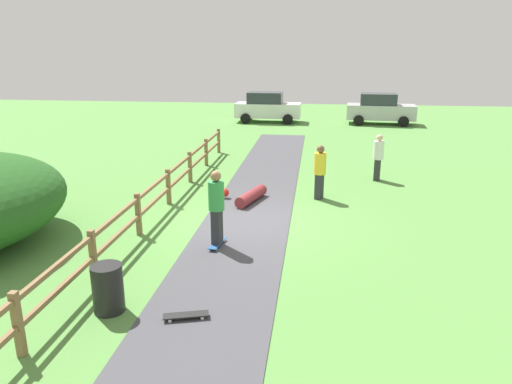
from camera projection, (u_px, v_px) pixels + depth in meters
name	position (u px, v px, depth m)	size (l,w,h in m)	color
ground_plane	(247.00, 222.00, 13.30)	(60.00, 60.00, 0.00)	#568E42
asphalt_path	(247.00, 221.00, 13.30)	(2.40, 28.00, 0.02)	#47474C
wooden_fence	(154.00, 195.00, 13.43)	(0.12, 18.12, 1.10)	olive
trash_bin	(108.00, 288.00, 8.66)	(0.56, 0.56, 0.90)	black
skater_riding	(216.00, 205.00, 11.33)	(0.43, 0.82, 1.87)	#265999
skater_fallen	(249.00, 196.00, 14.96)	(1.43, 1.65, 0.36)	maroon
skateboard_loose	(186.00, 315.00, 8.47)	(0.82, 0.42, 0.08)	black
bystander_yellow	(320.00, 170.00, 15.09)	(0.49, 0.49, 1.73)	#2D2D33
bystander_white	(378.00, 155.00, 17.25)	(0.46, 0.46, 1.68)	#2D2D33
parked_car_silver	(380.00, 109.00, 30.28)	(4.31, 2.23, 1.92)	#B7B7BC
parked_car_white	(267.00, 107.00, 31.14)	(4.23, 2.06, 1.92)	silver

